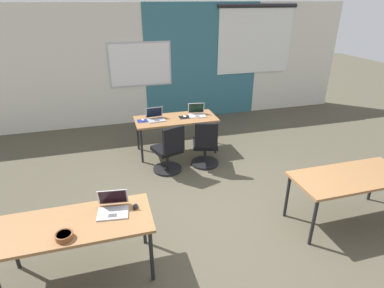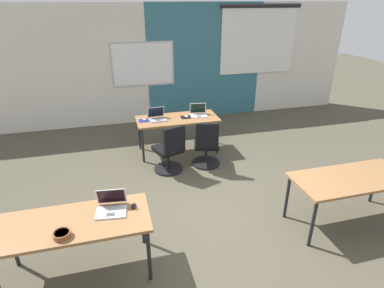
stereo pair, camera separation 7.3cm
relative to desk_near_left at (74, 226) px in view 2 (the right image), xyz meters
name	(u,v)px [view 2 (the right image)]	position (x,y,z in m)	size (l,w,h in m)	color
ground_plane	(211,215)	(1.75, 0.60, -0.66)	(24.00, 24.00, 0.00)	#4C4738
back_wall_assembly	(161,64)	(1.80, 4.80, 0.75)	(10.00, 0.27, 2.80)	silver
desk_near_left	(74,226)	(0.00, 0.00, 0.00)	(1.60, 0.70, 0.72)	olive
desk_near_right	(352,181)	(3.50, 0.00, 0.00)	(1.60, 0.70, 0.72)	olive
desk_far_center	(177,121)	(1.75, 2.80, 0.00)	(1.60, 0.70, 0.72)	olive
laptop_far_right	(198,113)	(2.19, 2.85, 0.11)	(0.37, 0.32, 0.23)	silver
mousepad_far_right	(186,117)	(1.93, 2.80, 0.06)	(0.22, 0.19, 0.00)	black
mouse_far_right	(186,116)	(1.93, 2.80, 0.08)	(0.07, 0.11, 0.03)	silver
chair_far_right	(206,148)	(2.12, 2.04, -0.28)	(0.54, 0.59, 0.92)	black
laptop_near_left_inner	(111,207)	(0.40, 0.10, 0.11)	(0.36, 0.34, 0.23)	silver
mouse_near_left_inner	(134,206)	(0.64, 0.09, 0.08)	(0.08, 0.11, 0.03)	black
laptop_far_left	(157,117)	(1.35, 2.82, 0.11)	(0.35, 0.32, 0.23)	#9E9EA3
mousepad_far_left	(145,121)	(1.11, 2.82, 0.06)	(0.22, 0.19, 0.00)	navy
mouse_far_left	(144,120)	(1.11, 2.82, 0.08)	(0.08, 0.11, 0.03)	#B2B2B7
chair_far_left	(170,153)	(1.43, 2.01, -0.28)	(0.56, 0.61, 0.92)	black
snack_bowl	(62,234)	(-0.09, -0.22, 0.10)	(0.18, 0.18, 0.06)	brown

